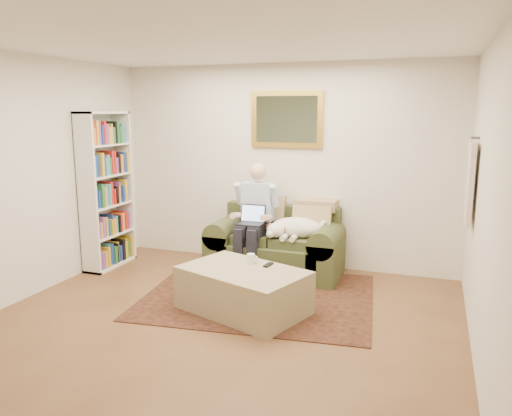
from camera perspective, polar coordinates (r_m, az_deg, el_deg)
The scene contains 12 objects.
room_shell at distance 4.52m, azimuth -4.73°, elevation 2.00°, with size 4.51×5.00×2.61m.
rug at distance 5.57m, azimuth 0.29°, elevation -10.03°, with size 2.44×1.95×0.01m, color black.
sofa at distance 6.28m, azimuth 2.26°, elevation -4.92°, with size 1.63×0.83×0.98m.
seated_man at distance 6.12m, azimuth -0.32°, elevation -1.43°, with size 0.54×0.77×1.37m, color #8C9FD8, non-canonical shape.
laptop at distance 6.05m, azimuth -0.52°, elevation -1.24°, with size 0.32×0.25×0.23m.
sleeping_dog at distance 6.03m, azimuth 4.70°, elevation -2.25°, with size 0.67×0.42×0.25m, color white, non-canonical shape.
ottoman at distance 5.11m, azimuth -1.47°, elevation -9.38°, with size 1.23×0.78×0.45m, color tan.
coffee_mug at distance 5.21m, azimuth -0.59°, elevation -5.81°, with size 0.08×0.08×0.10m, color white.
tv_remote at distance 5.14m, azimuth 1.42°, elevation -6.50°, with size 0.05×0.15×0.02m, color black.
bookshelf at distance 6.69m, azimuth -16.74°, elevation 1.93°, with size 0.28×0.80×2.00m, color white, non-canonical shape.
wall_mirror at distance 6.43m, azimuth 3.52°, elevation 10.08°, with size 0.94×0.04×0.72m.
hanging_shirt at distance 5.35m, azimuth 23.26°, elevation 3.10°, with size 0.06×0.52×0.90m, color beige, non-canonical shape.
Camera 1 is at (1.86, -3.70, 2.01)m, focal length 35.00 mm.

